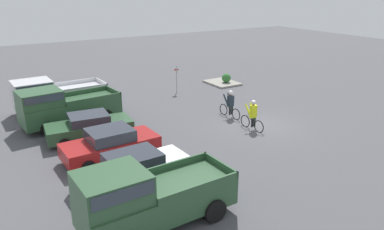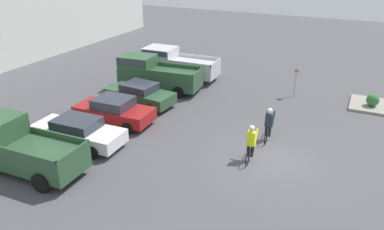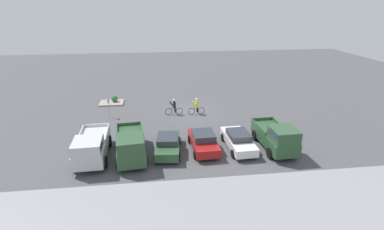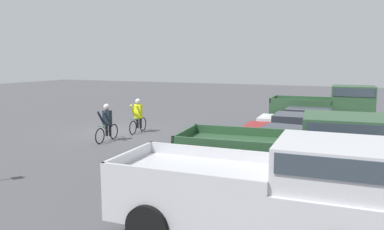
{
  "view_description": "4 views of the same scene",
  "coord_description": "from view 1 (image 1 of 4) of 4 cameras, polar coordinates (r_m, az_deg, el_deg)",
  "views": [
    {
      "loc": [
        -15.19,
        13.8,
        7.58
      ],
      "look_at": [
        0.46,
        4.2,
        1.2
      ],
      "focal_mm": 35.0,
      "sensor_mm": 36.0,
      "label": 1
    },
    {
      "loc": [
        -14.9,
        -3.16,
        8.85
      ],
      "look_at": [
        0.46,
        4.2,
        1.2
      ],
      "focal_mm": 35.0,
      "sensor_mm": 36.0,
      "label": 2
    },
    {
      "loc": [
        3.66,
        29.7,
        11.02
      ],
      "look_at": [
        0.46,
        4.2,
        1.2
      ],
      "focal_mm": 28.0,
      "sensor_mm": 36.0,
      "label": 3
    },
    {
      "loc": [
        15.5,
        10.81,
        3.6
      ],
      "look_at": [
        0.46,
        4.2,
        1.2
      ],
      "focal_mm": 35.0,
      "sensor_mm": 36.0,
      "label": 4
    }
  ],
  "objects": [
    {
      "name": "shrub",
      "position": [
        30.39,
        5.25,
        5.64
      ],
      "size": [
        0.73,
        0.73,
        0.73
      ],
      "color": "#337033",
      "rests_on": "curb_island"
    },
    {
      "name": "cyclist_1",
      "position": [
        20.76,
        9.22,
        0.02
      ],
      "size": [
        1.78,
        0.48,
        1.73
      ],
      "color": "black",
      "rests_on": "ground_plane"
    },
    {
      "name": "pickup_truck_2",
      "position": [
        24.95,
        -20.37,
        2.96
      ],
      "size": [
        2.47,
        5.56,
        2.15
      ],
      "color": "silver",
      "rests_on": "ground_plane"
    },
    {
      "name": "curb_island",
      "position": [
        30.64,
        4.62,
        4.92
      ],
      "size": [
        2.67,
        2.11,
        0.15
      ],
      "primitive_type": "cube",
      "color": "gray",
      "rests_on": "ground_plane"
    },
    {
      "name": "sedan_1",
      "position": [
        17.52,
        -12.29,
        -4.35
      ],
      "size": [
        2.12,
        4.38,
        1.45
      ],
      "color": "maroon",
      "rests_on": "ground_plane"
    },
    {
      "name": "pickup_truck_0",
      "position": [
        12.35,
        -7.21,
        -12.22
      ],
      "size": [
        2.31,
        5.26,
        2.3
      ],
      "color": "#2D5133",
      "rests_on": "ground_plane"
    },
    {
      "name": "ground_plane",
      "position": [
        21.88,
        10.05,
        -1.42
      ],
      "size": [
        80.0,
        80.0,
        0.0
      ],
      "primitive_type": "plane",
      "color": "#4C4C51"
    },
    {
      "name": "cyclist_0",
      "position": [
        22.57,
        5.83,
        1.75
      ],
      "size": [
        1.84,
        0.48,
        1.71
      ],
      "color": "black",
      "rests_on": "ground_plane"
    },
    {
      "name": "pickup_truck_1",
      "position": [
        22.26,
        -19.1,
        1.28
      ],
      "size": [
        2.62,
        5.61,
        2.24
      ],
      "color": "#2D5133",
      "rests_on": "ground_plane"
    },
    {
      "name": "sedan_0",
      "position": [
        15.13,
        -8.92,
        -8.19
      ],
      "size": [
        2.07,
        4.69,
        1.37
      ],
      "color": "white",
      "rests_on": "ground_plane"
    },
    {
      "name": "fire_lane_sign",
      "position": [
        27.74,
        -2.38,
        5.94
      ],
      "size": [
        0.16,
        0.28,
        2.05
      ],
      "color": "#9E9EA3",
      "rests_on": "ground_plane"
    },
    {
      "name": "sedan_2",
      "position": [
        20.0,
        -15.37,
        -1.71
      ],
      "size": [
        2.25,
        4.44,
        1.37
      ],
      "color": "#2D5133",
      "rests_on": "ground_plane"
    }
  ]
}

